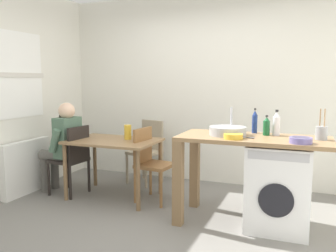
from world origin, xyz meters
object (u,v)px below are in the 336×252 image
(bottle_tall_green, at_px, (255,122))
(vase, at_px, (128,132))
(colander, at_px, (301,140))
(chair_opposite, at_px, (150,160))
(bottle_clear_small, at_px, (276,124))
(chair_person_seat, at_px, (73,156))
(mixing_bowl, at_px, (233,136))
(chair_spare_by_wall, at_px, (148,148))
(seated_person, at_px, (63,143))
(dining_table, at_px, (114,147))
(washing_machine, at_px, (278,187))
(bottle_squat_brown, at_px, (266,126))
(utensil_crock, at_px, (321,133))

(bottle_tall_green, xyz_separation_m, vase, (-1.58, 0.08, -0.21))
(colander, bearing_deg, vase, 164.70)
(chair_opposite, relative_size, bottle_clear_small, 3.39)
(chair_person_seat, bearing_deg, bottle_tall_green, -81.39)
(bottle_tall_green, relative_size, mixing_bowl, 1.44)
(chair_spare_by_wall, distance_m, bottle_tall_green, 1.85)
(chair_opposite, distance_m, chair_spare_by_wall, 0.80)
(seated_person, height_order, bottle_tall_green, seated_person)
(dining_table, bearing_deg, washing_machine, -6.91)
(chair_spare_by_wall, height_order, bottle_squat_brown, bottle_squat_brown)
(washing_machine, bearing_deg, dining_table, 173.09)
(dining_table, relative_size, chair_opposite, 1.22)
(washing_machine, xyz_separation_m, bottle_clear_small, (-0.06, 0.18, 0.61))
(seated_person, bearing_deg, colander, -91.79)
(bottle_clear_small, xyz_separation_m, vase, (-1.81, 0.16, -0.21))
(seated_person, bearing_deg, bottle_tall_green, -81.95)
(chair_person_seat, bearing_deg, bottle_clear_small, -83.54)
(chair_person_seat, bearing_deg, dining_table, -73.45)
(dining_table, bearing_deg, chair_spare_by_wall, 81.12)
(chair_person_seat, height_order, mixing_bowl, mixing_bowl)
(washing_machine, bearing_deg, chair_opposite, 168.85)
(chair_person_seat, height_order, washing_machine, chair_person_seat)
(chair_opposite, bearing_deg, vase, -90.01)
(chair_spare_by_wall, xyz_separation_m, bottle_clear_small, (1.84, -0.83, 0.53))
(seated_person, height_order, washing_machine, seated_person)
(bottle_clear_small, bearing_deg, chair_spare_by_wall, 155.59)
(chair_opposite, xyz_separation_m, utensil_crock, (1.91, -0.25, 0.48))
(dining_table, xyz_separation_m, colander, (2.20, -0.46, 0.31))
(colander, bearing_deg, chair_spare_by_wall, 149.37)
(chair_spare_by_wall, bearing_deg, utensil_crock, 173.01)
(washing_machine, relative_size, bottle_clear_small, 3.24)
(washing_machine, height_order, bottle_tall_green, bottle_tall_green)
(bottle_tall_green, bearing_deg, mixing_bowl, -106.95)
(seated_person, distance_m, vase, 0.89)
(chair_opposite, relative_size, vase, 4.84)
(chair_spare_by_wall, relative_size, mixing_bowl, 4.83)
(chair_person_seat, xyz_separation_m, chair_spare_by_wall, (0.67, 0.88, 0.00))
(chair_spare_by_wall, relative_size, seated_person, 0.75)
(chair_spare_by_wall, relative_size, utensil_crock, 3.00)
(bottle_squat_brown, relative_size, bottle_clear_small, 0.78)
(chair_person_seat, xyz_separation_m, seated_person, (-0.16, 0.02, 0.16))
(chair_spare_by_wall, bearing_deg, dining_table, 97.19)
(dining_table, xyz_separation_m, chair_spare_by_wall, (0.12, 0.77, -0.14))
(dining_table, relative_size, bottle_squat_brown, 5.28)
(seated_person, bearing_deg, chair_spare_by_wall, -38.30)
(washing_machine, height_order, utensil_crock, utensil_crock)
(chair_opposite, distance_m, washing_machine, 1.57)
(chair_opposite, distance_m, vase, 0.46)
(mixing_bowl, height_order, utensil_crock, utensil_crock)
(washing_machine, bearing_deg, utensil_crock, 8.10)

